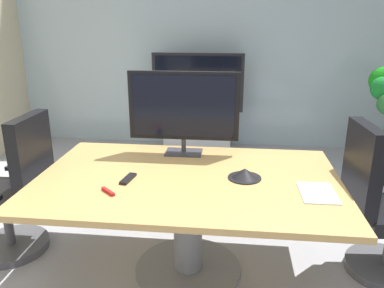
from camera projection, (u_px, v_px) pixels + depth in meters
wall_back_glass_partition at (216, 43)px, 5.23m from camera, size 5.63×0.10×2.83m
conference_table at (188, 200)px, 2.62m from camera, size 2.01×1.29×0.73m
office_chair_left at (16, 197)px, 2.90m from camera, size 0.60×0.57×1.09m
office_chair_right at (381, 214)px, 2.65m from camera, size 0.61×0.59×1.09m
tv_monitor at (184, 108)px, 2.91m from camera, size 0.84×0.18×0.64m
wall_display_unit at (198, 118)px, 5.22m from camera, size 1.20×0.36×1.31m
conference_phone at (245, 174)px, 2.54m from camera, size 0.22×0.22×0.07m
remote_control at (128, 179)px, 2.52m from camera, size 0.08×0.18×0.02m
whiteboard_marker at (108, 191)px, 2.33m from camera, size 0.11×0.10×0.02m
paper_notepad at (318, 193)px, 2.33m from camera, size 0.21×0.30×0.01m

